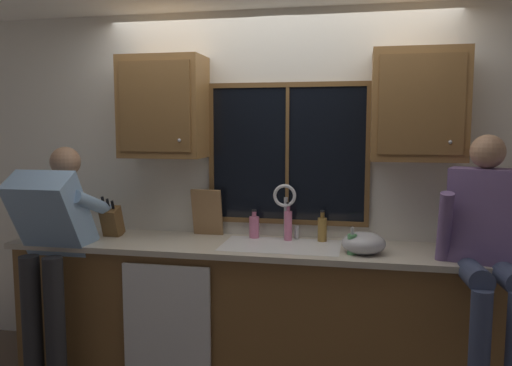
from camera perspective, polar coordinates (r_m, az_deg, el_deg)
The scene contains 23 objects.
back_wall at distance 3.81m, azimuth 2.36°, elevation -0.45°, with size 5.94×0.12×2.55m, color silver.
window_glass at distance 3.71m, azimuth 3.52°, elevation 3.22°, with size 1.10×0.02×0.95m, color black.
window_frame_top at distance 3.71m, azimuth 3.55°, elevation 10.84°, with size 1.17×0.02×0.04m, color brown.
window_frame_bottom at distance 3.76m, azimuth 3.45°, elevation -4.30°, with size 1.17×0.02×0.04m, color brown.
window_frame_left at distance 3.82m, azimuth -4.96°, elevation 3.30°, with size 0.04×0.02×0.95m, color brown.
window_frame_right at distance 3.67m, azimuth 12.33°, elevation 3.04°, with size 0.04×0.02×0.95m, color brown.
window_mullion_center at distance 3.70m, azimuth 3.50°, elevation 3.21°, with size 0.02×0.02×0.95m, color brown.
lower_cabinet_run at distance 3.68m, azimuth 1.39°, elevation -14.15°, with size 3.54×0.58×0.88m, color brown.
countertop at distance 3.52m, azimuth 1.35°, elevation -7.24°, with size 3.60×0.62×0.04m, color beige.
dishwasher_front at distance 3.55m, azimuth -9.91°, elevation -14.74°, with size 0.60×0.02×0.74m, color white.
upper_cabinet_left at distance 3.78m, azimuth -10.23°, elevation 8.27°, with size 0.59×0.36×0.72m.
upper_cabinet_right at distance 3.53m, azimuth 17.58°, elevation 8.21°, with size 0.59×0.36×0.72m.
sink at distance 3.54m, azimuth 2.77°, elevation -8.49°, with size 0.80×0.46×0.21m.
faucet at distance 3.64m, azimuth 3.35°, elevation -2.42°, with size 0.18×0.09×0.40m.
person_standing at distance 3.74m, azimuth -21.73°, elevation -5.80°, with size 0.53×0.68×1.58m.
person_sitting_on_counter at distance 3.25m, azimuth 24.32°, elevation -5.30°, with size 0.54×0.65×1.26m.
knife_block at distance 3.92m, azimuth -15.69°, elevation -4.15°, with size 0.12×0.18×0.32m.
cutting_board at distance 3.81m, azimuth -5.45°, elevation -3.27°, with size 0.22×0.02×0.35m, color #997047.
mixing_bowl at distance 3.37m, azimuth 11.85°, elevation -6.55°, with size 0.28×0.28×0.14m, color #B7B7BC.
soap_dispenser at distance 3.32m, azimuth 10.62°, elevation -6.64°, with size 0.06×0.07×0.18m.
bottle_green_glass at distance 3.64m, azimuth 7.37°, elevation -5.06°, with size 0.06×0.06×0.22m.
bottle_tall_clear at distance 3.64m, azimuth 3.59°, elevation -4.64°, with size 0.06×0.06×0.27m.
bottle_amber_small at distance 3.72m, azimuth -0.21°, elevation -4.84°, with size 0.07×0.07×0.21m.
Camera 1 is at (0.60, -3.68, 1.74)m, focal length 36.04 mm.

